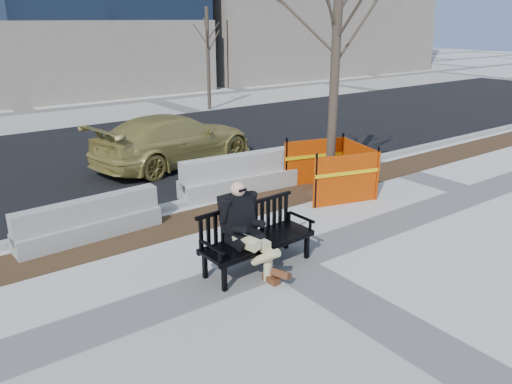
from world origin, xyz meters
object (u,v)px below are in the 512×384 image
(bench, at_px, (258,267))
(tree_fence, at_px, (329,193))
(jersey_barrier_right, at_px, (245,191))
(seated_man, at_px, (243,271))
(jersey_barrier_left, at_px, (91,238))
(sedan, at_px, (176,164))

(bench, xyz_separation_m, tree_fence, (3.78, 2.13, 0.00))
(tree_fence, distance_m, jersey_barrier_right, 2.10)
(jersey_barrier_right, bearing_deg, tree_fence, -35.09)
(seated_man, relative_size, jersey_barrier_left, 0.56)
(jersey_barrier_left, relative_size, jersey_barrier_right, 0.84)
(tree_fence, xyz_separation_m, sedan, (-1.83, 4.63, 0.00))
(bench, xyz_separation_m, jersey_barrier_left, (-1.93, 2.97, 0.00))
(sedan, distance_m, jersey_barrier_right, 3.27)
(seated_man, distance_m, jersey_barrier_left, 3.36)
(tree_fence, height_order, sedan, tree_fence)
(seated_man, bearing_deg, sedan, 68.56)
(jersey_barrier_left, bearing_deg, tree_fence, -11.19)
(tree_fence, distance_m, sedan, 4.98)
(tree_fence, xyz_separation_m, jersey_barrier_right, (-1.59, 1.37, 0.00))
(sedan, bearing_deg, jersey_barrier_right, 172.80)
(seated_man, distance_m, sedan, 7.08)
(bench, relative_size, jersey_barrier_left, 0.74)
(bench, height_order, jersey_barrier_right, bench)
(bench, height_order, tree_fence, tree_fence)
(seated_man, xyz_separation_m, sedan, (2.23, 6.72, 0.00))
(tree_fence, height_order, jersey_barrier_left, tree_fence)
(jersey_barrier_right, bearing_deg, jersey_barrier_left, -167.15)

